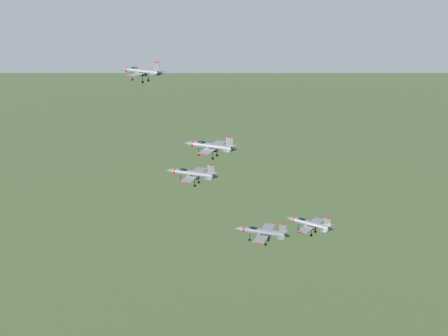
% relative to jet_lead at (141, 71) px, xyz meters
% --- Properties ---
extents(jet_lead, '(11.52, 9.68, 3.09)m').
position_rel_jet_lead_xyz_m(jet_lead, '(0.00, 0.00, 0.00)').
color(jet_lead, '#94999F').
extents(jet_left_high, '(11.69, 9.70, 3.12)m').
position_rel_jet_lead_xyz_m(jet_left_high, '(19.68, -11.08, -11.90)').
color(jet_left_high, '#94999F').
extents(jet_right_high, '(10.79, 8.89, 2.89)m').
position_rel_jet_lead_xyz_m(jet_right_high, '(19.25, -20.35, -14.55)').
color(jet_right_high, '#94999F').
extents(jet_left_low, '(11.14, 9.46, 3.02)m').
position_rel_jet_lead_xyz_m(jet_left_low, '(38.87, -2.24, -29.97)').
color(jet_left_low, '#94999F').
extents(jet_right_low, '(11.35, 9.32, 3.04)m').
position_rel_jet_lead_xyz_m(jet_right_low, '(31.98, -15.92, -26.78)').
color(jet_right_low, '#94999F').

